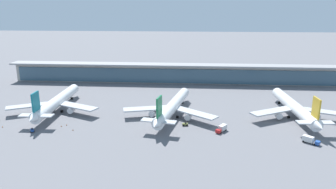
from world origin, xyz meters
TOP-DOWN VIEW (x-y plane):
  - ground_plane at (0.00, 0.00)m, footprint 1200.00×1200.00m
  - airliner_left_stand at (-63.10, 7.29)m, footprint 52.23×67.84m
  - airliner_centre_stand at (3.47, 3.71)m, footprint 51.24×67.51m
  - airliner_right_stand at (69.67, 7.72)m, footprint 52.17×67.92m
  - service_truck_near_nose_blue at (66.23, -25.95)m, footprint 7.09×6.43m
  - service_truck_under_wing_red at (28.63, -15.50)m, footprint 6.09×7.29m
  - service_truck_mid_apron_blue at (-62.62, -22.80)m, footprint 2.93×3.33m
  - service_truck_at_far_stand_olive at (10.78, -9.36)m, footprint 3.08×2.11m
  - terminal_building at (0.00, 81.80)m, footprint 258.89×12.80m
  - safety_cone_alpha at (-80.34, -18.36)m, footprint 0.62×0.62m
  - safety_cone_bravo at (-51.40, -15.26)m, footprint 0.62×0.62m
  - safety_cone_charlie at (-43.70, -19.58)m, footprint 0.62×0.62m
  - safety_cone_echo at (-49.34, -13.49)m, footprint 0.62×0.62m

SIDE VIEW (x-z plane):
  - ground_plane at x=0.00m, z-range 0.00..0.00m
  - safety_cone_alpha at x=-80.34m, z-range -0.03..0.67m
  - safety_cone_bravo at x=-51.40m, z-range -0.03..0.67m
  - safety_cone_charlie at x=-43.70m, z-range -0.03..0.67m
  - safety_cone_echo at x=-49.34m, z-range -0.03..0.67m
  - service_truck_mid_apron_blue at x=-62.62m, z-range -0.15..1.90m
  - service_truck_at_far_stand_olive at x=10.78m, z-range -0.15..1.90m
  - service_truck_near_nose_blue at x=66.23m, z-range 0.14..3.24m
  - service_truck_under_wing_red at x=28.63m, z-range 0.14..3.24m
  - airliner_left_stand at x=-63.10m, z-range -3.35..14.74m
  - airliner_centre_stand at x=3.47m, z-range -3.35..14.74m
  - airliner_right_stand at x=69.67m, z-range -3.35..14.74m
  - terminal_building at x=0.00m, z-range 0.27..15.47m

